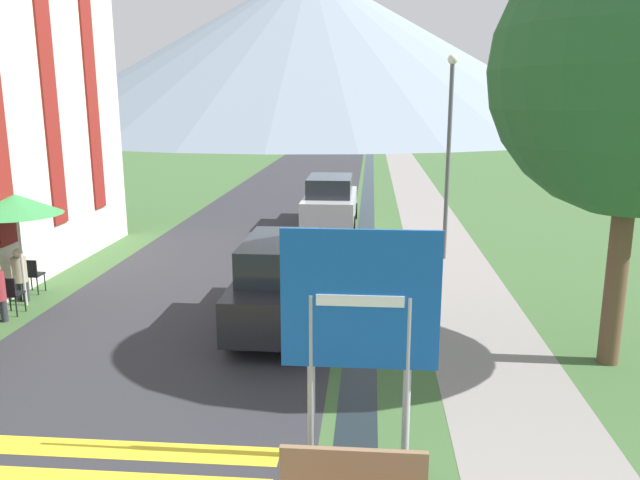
% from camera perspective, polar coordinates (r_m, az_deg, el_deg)
% --- Properties ---
extents(ground_plane, '(160.00, 160.00, 0.00)m').
position_cam_1_polar(ground_plane, '(24.09, 1.43, 1.99)').
color(ground_plane, '#3D6033').
extents(road, '(6.40, 60.00, 0.01)m').
position_cam_1_polar(road, '(34.15, -1.81, 5.23)').
color(road, '#2D2D33').
rests_on(road, ground_plane).
extents(footpath, '(2.20, 60.00, 0.01)m').
position_cam_1_polar(footpath, '(34.00, 8.50, 5.06)').
color(footpath, gray).
rests_on(footpath, ground_plane).
extents(drainage_channel, '(0.60, 60.00, 0.00)m').
position_cam_1_polar(drainage_channel, '(33.93, 4.44, 5.14)').
color(drainage_channel, black).
rests_on(drainage_channel, ground_plane).
extents(crosswalk_marking, '(5.44, 1.84, 0.01)m').
position_cam_1_polar(crosswalk_marking, '(8.79, -23.44, -19.43)').
color(crosswalk_marking, yellow).
rests_on(crosswalk_marking, ground_plane).
extents(mountain_distant, '(79.24, 79.24, 22.13)m').
position_cam_1_polar(mountain_distant, '(91.09, -0.86, 16.99)').
color(mountain_distant, gray).
rests_on(mountain_distant, ground_plane).
extents(road_sign, '(1.94, 0.11, 3.04)m').
position_cam_1_polar(road_sign, '(7.66, 3.66, -7.02)').
color(road_sign, '#9E9EA3').
rests_on(road_sign, ground_plane).
extents(parked_car_near, '(1.81, 4.50, 1.82)m').
position_cam_1_polar(parked_car_near, '(12.73, -3.37, -3.76)').
color(parked_car_near, black).
rests_on(parked_car_near, ground_plane).
extents(parked_car_far, '(1.90, 4.40, 1.82)m').
position_cam_1_polar(parked_car_far, '(22.57, 0.94, 3.60)').
color(parked_car_far, '#B2B2B7').
rests_on(parked_car_far, ground_plane).
extents(cafe_chair_far_left, '(0.40, 0.40, 0.85)m').
position_cam_1_polar(cafe_chair_far_left, '(16.24, -24.88, -2.75)').
color(cafe_chair_far_left, black).
rests_on(cafe_chair_far_left, ground_plane).
extents(cafe_chair_middle, '(0.40, 0.40, 0.85)m').
position_cam_1_polar(cafe_chair_middle, '(14.86, -26.52, -4.29)').
color(cafe_chair_middle, black).
rests_on(cafe_chair_middle, ground_plane).
extents(cafe_umbrella_middle_green, '(1.94, 1.94, 2.52)m').
position_cam_1_polar(cafe_umbrella_middle_green, '(15.05, -26.07, 2.93)').
color(cafe_umbrella_middle_green, '#B7B2A8').
rests_on(cafe_umbrella_middle_green, ground_plane).
extents(person_seated_far, '(0.32, 0.32, 1.25)m').
position_cam_1_polar(person_seated_far, '(15.72, -25.77, -2.66)').
color(person_seated_far, '#282833').
rests_on(person_seated_far, ground_plane).
extents(streetlamp, '(0.28, 0.28, 5.71)m').
position_cam_1_polar(streetlamp, '(17.91, 11.71, 8.76)').
color(streetlamp, '#515156').
rests_on(streetlamp, ground_plane).
extents(tree_by_path, '(4.73, 4.73, 7.35)m').
position_cam_1_polar(tree_by_path, '(11.44, 27.16, 13.63)').
color(tree_by_path, brown).
rests_on(tree_by_path, ground_plane).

